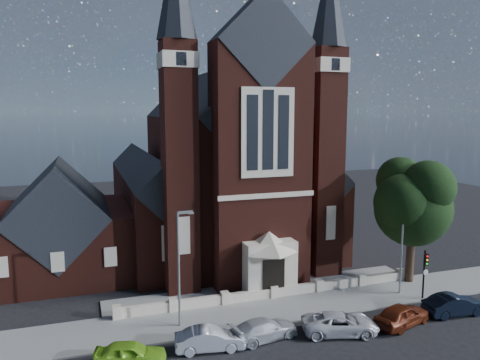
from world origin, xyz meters
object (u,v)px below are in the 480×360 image
(street_tree, at_px, (416,204))
(car_dark_red, at_px, (402,315))
(parish_hall, at_px, (60,231))
(street_lamp_left, at_px, (180,262))
(car_white_suv, at_px, (340,323))
(street_lamp_right, at_px, (403,239))
(car_lime_van, at_px, (130,354))
(car_silver_a, at_px, (210,339))
(traffic_signal, at_px, (425,268))
(church, at_px, (216,171))
(car_silver_b, at_px, (264,329))
(car_navy, at_px, (454,305))

(street_tree, xyz_separation_m, car_dark_red, (-6.05, -6.43, -6.19))
(parish_hall, xyz_separation_m, street_lamp_left, (8.09, -14.00, 0.59))
(street_tree, relative_size, car_white_suv, 2.11)
(street_lamp_right, distance_m, car_lime_van, 22.48)
(car_silver_a, height_order, car_dark_red, car_dark_red)
(traffic_signal, relative_size, car_silver_a, 0.93)
(street_tree, relative_size, street_lamp_left, 1.32)
(street_tree, distance_m, car_white_suv, 13.81)
(church, relative_size, street_tree, 3.26)
(car_lime_van, bearing_deg, car_silver_b, -72.00)
(street_lamp_left, bearing_deg, car_silver_a, -74.34)
(traffic_signal, relative_size, car_dark_red, 0.88)
(church, bearing_deg, car_silver_a, -106.91)
(car_silver_b, bearing_deg, car_dark_red, -107.60)
(church, relative_size, car_dark_red, 7.71)
(street_lamp_left, bearing_deg, church, 67.34)
(church, height_order, car_silver_b, church)
(car_silver_b, bearing_deg, parish_hall, 26.17)
(street_tree, xyz_separation_m, street_lamp_left, (-20.51, -1.71, -2.36))
(parish_hall, xyz_separation_m, car_white_suv, (17.91, -18.39, -3.30))
(traffic_signal, distance_m, car_navy, 3.47)
(car_white_suv, height_order, car_navy, car_navy)
(car_white_suv, distance_m, car_navy, 9.37)
(car_navy, bearing_deg, street_tree, -8.24)
(car_navy, bearing_deg, car_lime_van, 92.28)
(street_lamp_right, height_order, car_navy, street_lamp_right)
(traffic_signal, relative_size, car_lime_van, 0.96)
(church, relative_size, car_lime_van, 8.39)
(car_lime_van, xyz_separation_m, car_white_suv, (13.61, -0.49, -0.00))
(car_silver_b, distance_m, car_white_suv, 5.15)
(street_lamp_left, distance_m, car_dark_red, 15.68)
(church, height_order, street_lamp_left, church)
(street_lamp_right, xyz_separation_m, car_silver_a, (-16.97, -3.68, -3.89))
(street_lamp_right, relative_size, car_silver_b, 1.74)
(car_silver_b, distance_m, car_navy, 14.47)
(parish_hall, distance_m, car_white_suv, 25.88)
(car_silver_a, bearing_deg, car_white_suv, -86.36)
(street_tree, xyz_separation_m, car_lime_van, (-24.30, -5.61, -6.25))
(street_lamp_right, height_order, car_dark_red, street_lamp_right)
(street_lamp_right, bearing_deg, car_dark_red, -126.90)
(parish_hall, height_order, street_lamp_right, parish_hall)
(parish_hall, bearing_deg, street_tree, -23.26)
(car_white_suv, distance_m, car_dark_red, 4.65)
(car_white_suv, bearing_deg, car_silver_a, 101.72)
(parish_hall, xyz_separation_m, car_silver_b, (12.85, -17.46, -3.34))
(parish_hall, height_order, street_tree, street_tree)
(car_lime_van, bearing_deg, car_white_suv, -77.04)
(car_silver_a, distance_m, car_silver_b, 3.73)
(car_dark_red, bearing_deg, traffic_signal, -72.05)
(traffic_signal, distance_m, car_silver_a, 18.10)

